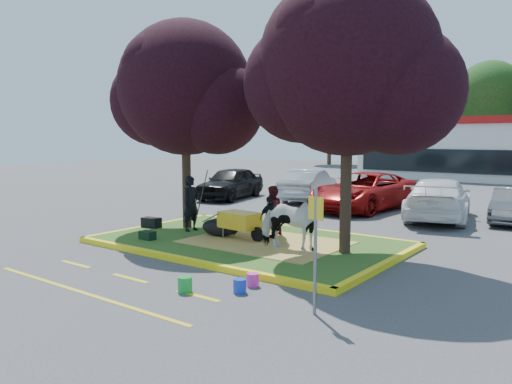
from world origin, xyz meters
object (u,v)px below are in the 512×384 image
Objects in this scene: bucket_green at (185,284)px; car_black at (231,183)px; wheelbarrow at (240,221)px; bucket_pink at (253,280)px; cow at (291,222)px; bucket_blue at (240,286)px; handler at (191,204)px; sign_post at (315,238)px; calf at (219,227)px; car_silver at (309,185)px.

bucket_green is 0.07× the size of car_black.
wheelbarrow reaches higher than bucket_pink.
wheelbarrow reaches higher than bucket_green.
cow is 3.29m from bucket_blue.
wheelbarrow is 10.61m from car_black.
handler is at bearing 146.78° from bucket_pink.
handler is 0.37× the size of car_black.
sign_post reaches higher than bucket_pink.
handler reaches higher than bucket_blue.
wheelbarrow is 0.94× the size of sign_post.
calf is 0.53× the size of sign_post.
cow is at bearing -16.66° from calf.
calf is at bearing 123.12° from bucket_green.
car_silver is at bearing 96.44° from calf.
cow is 1.05× the size of handler.
wheelbarrow is (-1.95, 0.38, -0.22)m from cow.
wheelbarrow is at bearing 96.54° from car_silver.
bucket_pink is at bearing -49.30° from calf.
cow is 1.54× the size of calf.
sign_post reaches higher than handler.
sign_post is 2.15m from bucket_blue.
cow is 12.23m from car_black.
bucket_blue is at bearing 102.22° from car_silver.
cow is 6.55× the size of bucket_pink.
bucket_blue is at bearing -123.91° from handler.
car_black is at bearing 136.81° from wheelbarrow.
cow is at bearing 104.71° from bucket_blue.
bucket_blue is at bearing -175.79° from cow.
car_silver is (-2.62, 9.54, 0.35)m from calf.
car_black is (-8.91, 8.37, -0.12)m from cow.
sign_post is at bearing -56.98° from car_black.
calf is 4.97m from bucket_blue.
cow is 3.98m from handler.
sign_post is 0.48× the size of car_black.
car_black is (-8.83, 12.08, 0.62)m from bucket_green.
wheelbarrow is 6.70× the size of bucket_green.
bucket_pink is (2.70, -2.97, -0.55)m from wheelbarrow.
bucket_green is at bearing -134.27° from handler.
calf is 3.74× the size of bucket_green.
car_silver is (-6.12, 12.51, 0.62)m from bucket_pink.
sign_post is 8.10× the size of bucket_pink.
cow is 2.81m from calf.
calf reaches higher than bucket_pink.
car_black is at bearing 36.28° from cow.
wheelbarrow is at bearing -60.62° from car_black.
handler is 0.82× the size of wheelbarrow.
car_black is at bearing 10.25° from car_silver.
handler is 0.37× the size of car_silver.
sign_post is at bearing -19.63° from bucket_pink.
car_silver is at bearing 116.06° from bucket_pink.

